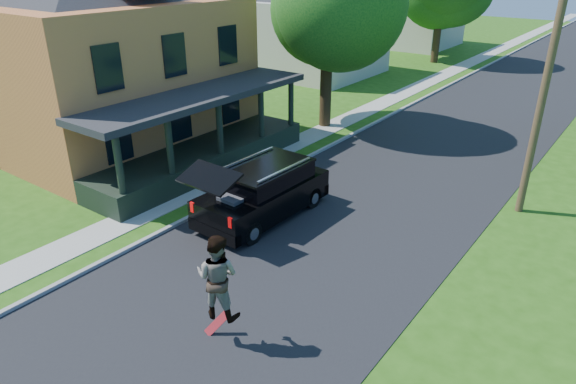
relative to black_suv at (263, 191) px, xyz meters
The scene contains 12 objects.
ground 4.81m from the black_suv, 62.02° to the right, with size 140.00×140.00×0.00m, color #255010.
street 16.01m from the black_suv, 82.04° to the left, with size 8.00×120.00×0.02m, color black.
curb 15.97m from the black_suv, 96.62° to the left, with size 0.15×120.00×0.12m, color gray.
sidewalk 16.22m from the black_suv, 102.07° to the left, with size 1.30×120.00×0.03m, color gray.
front_walk 7.57m from the black_suv, 165.87° to the left, with size 6.50×1.20×0.03m, color gray.
main_house 11.47m from the black_suv, behind, with size 15.56×15.56×10.10m.
neighbor_house_mid 23.05m from the black_suv, 119.64° to the left, with size 12.78×12.78×8.30m.
black_suv is the anchor object (origin of this frame).
skateboarder 6.06m from the black_suv, 60.07° to the right, with size 1.15×1.01×1.98m.
skateboard 5.89m from the black_suv, 61.26° to the right, with size 0.51×0.41×0.64m.
tree_left_mid 11.41m from the black_suv, 111.71° to the left, with size 7.40×7.16×8.80m.
utility_pole_near 9.40m from the black_suv, 39.40° to the left, with size 1.52×0.27×8.73m.
Camera 1 is at (7.46, -7.50, 7.94)m, focal length 32.00 mm.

